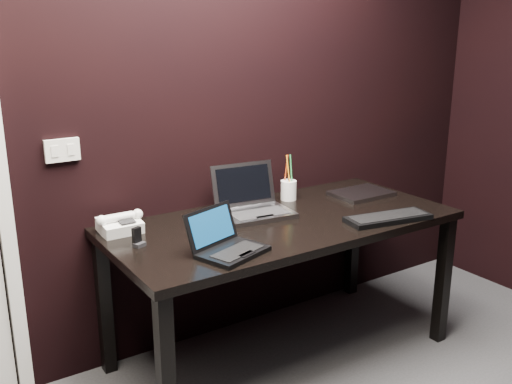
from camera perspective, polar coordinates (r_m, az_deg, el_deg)
wall_back at (r=2.84m, az=-6.93°, el=9.17°), size 4.00×0.00×4.00m
wall_switch at (r=2.64m, az=-18.81°, el=3.98°), size 0.15×0.02×0.10m
desk at (r=2.81m, az=2.71°, el=-4.24°), size 1.70×0.80×0.74m
netbook at (r=2.36m, az=-2.93°, el=-5.27°), size 0.34×0.32×0.18m
silver_laptop at (r=2.84m, az=-0.29°, el=-1.36°), size 0.37×0.34×0.24m
ext_keyboard at (r=2.83m, az=13.08°, el=-2.53°), size 0.45×0.22×0.03m
closed_laptop at (r=3.22m, az=10.48°, el=-0.14°), size 0.32×0.23×0.02m
desk_phone at (r=2.66m, az=-13.45°, el=-3.15°), size 0.22×0.16×0.11m
mobile_phone at (r=2.48m, az=-11.76°, el=-4.65°), size 0.06×0.05×0.08m
pen_cup at (r=3.08m, az=3.27°, el=0.27°), size 0.11×0.11×0.25m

